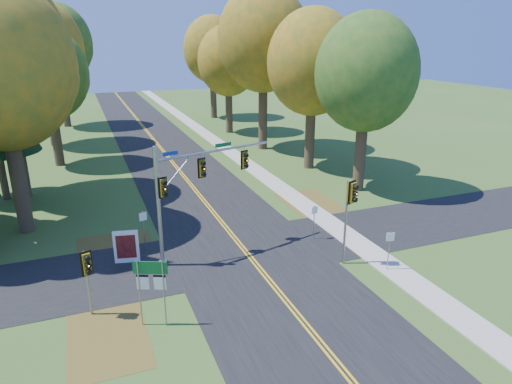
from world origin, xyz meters
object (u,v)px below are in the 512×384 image
object	(u,v)px
east_signal_pole	(350,202)
info_kiosk	(126,247)
route_sign_cluster	(151,280)
traffic_mast	(189,185)

from	to	relation	value
east_signal_pole	info_kiosk	distance (m)	11.47
info_kiosk	route_sign_cluster	bearing A→B (deg)	-74.07
east_signal_pole	traffic_mast	bearing A→B (deg)	130.93
traffic_mast	route_sign_cluster	size ratio (longest dim) A/B	2.26
traffic_mast	info_kiosk	world-z (taller)	traffic_mast
east_signal_pole	route_sign_cluster	size ratio (longest dim) A/B	1.54
traffic_mast	info_kiosk	xyz separation A→B (m)	(-3.25, 0.58, -3.11)
route_sign_cluster	info_kiosk	xyz separation A→B (m)	(-0.40, 5.90, -1.19)
east_signal_pole	info_kiosk	size ratio (longest dim) A/B	2.58
route_sign_cluster	info_kiosk	bearing A→B (deg)	117.37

